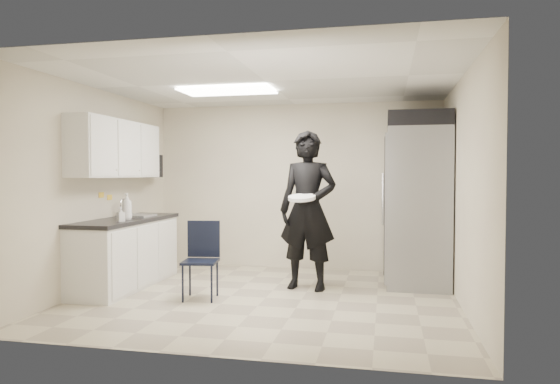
% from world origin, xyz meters
% --- Properties ---
extents(floor, '(4.50, 4.50, 0.00)m').
position_xyz_m(floor, '(0.00, 0.00, 0.00)').
color(floor, '#B6AD8F').
rests_on(floor, ground).
extents(ceiling, '(4.50, 4.50, 0.00)m').
position_xyz_m(ceiling, '(0.00, 0.00, 2.60)').
color(ceiling, silver).
rests_on(ceiling, back_wall).
extents(back_wall, '(4.50, 0.00, 4.50)m').
position_xyz_m(back_wall, '(0.00, 2.00, 1.30)').
color(back_wall, beige).
rests_on(back_wall, floor).
extents(left_wall, '(0.00, 4.00, 4.00)m').
position_xyz_m(left_wall, '(-2.25, 0.00, 1.30)').
color(left_wall, beige).
rests_on(left_wall, floor).
extents(right_wall, '(0.00, 4.00, 4.00)m').
position_xyz_m(right_wall, '(2.25, 0.00, 1.30)').
color(right_wall, beige).
rests_on(right_wall, floor).
extents(ceiling_panel, '(1.20, 0.60, 0.02)m').
position_xyz_m(ceiling_panel, '(-0.60, 0.40, 2.57)').
color(ceiling_panel, white).
rests_on(ceiling_panel, ceiling).
extents(lower_counter, '(0.60, 1.90, 0.86)m').
position_xyz_m(lower_counter, '(-1.95, 0.20, 0.43)').
color(lower_counter, silver).
rests_on(lower_counter, floor).
extents(countertop, '(0.64, 1.95, 0.05)m').
position_xyz_m(countertop, '(-1.95, 0.20, 0.89)').
color(countertop, black).
rests_on(countertop, lower_counter).
extents(sink, '(0.42, 0.40, 0.14)m').
position_xyz_m(sink, '(-1.93, 0.45, 0.87)').
color(sink, gray).
rests_on(sink, countertop).
extents(faucet, '(0.02, 0.02, 0.24)m').
position_xyz_m(faucet, '(-2.13, 0.45, 1.02)').
color(faucet, silver).
rests_on(faucet, countertop).
extents(upper_cabinets, '(0.35, 1.80, 0.75)m').
position_xyz_m(upper_cabinets, '(-2.08, 0.20, 1.83)').
color(upper_cabinets, silver).
rests_on(upper_cabinets, left_wall).
extents(towel_dispenser, '(0.22, 0.30, 0.35)m').
position_xyz_m(towel_dispenser, '(-2.14, 1.35, 1.62)').
color(towel_dispenser, black).
rests_on(towel_dispenser, left_wall).
extents(notice_sticker_left, '(0.00, 0.12, 0.07)m').
position_xyz_m(notice_sticker_left, '(-2.24, 0.10, 1.22)').
color(notice_sticker_left, yellow).
rests_on(notice_sticker_left, left_wall).
extents(notice_sticker_right, '(0.00, 0.12, 0.07)m').
position_xyz_m(notice_sticker_right, '(-2.24, 0.30, 1.18)').
color(notice_sticker_right, yellow).
rests_on(notice_sticker_right, left_wall).
extents(commercial_fridge, '(0.80, 1.35, 2.10)m').
position_xyz_m(commercial_fridge, '(1.83, 1.27, 1.05)').
color(commercial_fridge, gray).
rests_on(commercial_fridge, floor).
extents(fridge_compressor, '(0.80, 1.35, 0.20)m').
position_xyz_m(fridge_compressor, '(1.83, 1.27, 2.20)').
color(fridge_compressor, black).
rests_on(fridge_compressor, commercial_fridge).
extents(folding_chair, '(0.45, 0.45, 0.90)m').
position_xyz_m(folding_chair, '(-0.75, -0.23, 0.45)').
color(folding_chair, black).
rests_on(folding_chair, floor).
extents(man_tuxedo, '(0.82, 0.61, 2.06)m').
position_xyz_m(man_tuxedo, '(0.42, 0.57, 1.03)').
color(man_tuxedo, black).
rests_on(man_tuxedo, floor).
extents(bucket_lid, '(0.39, 0.39, 0.04)m').
position_xyz_m(bucket_lid, '(0.39, 0.32, 1.20)').
color(bucket_lid, white).
rests_on(bucket_lid, man_tuxedo).
extents(soap_bottle_a, '(0.14, 0.14, 0.34)m').
position_xyz_m(soap_bottle_a, '(-1.85, 0.04, 1.08)').
color(soap_bottle_a, white).
rests_on(soap_bottle_a, countertop).
extents(soap_bottle_b, '(0.11, 0.11, 0.17)m').
position_xyz_m(soap_bottle_b, '(-1.78, -0.23, 1.00)').
color(soap_bottle_b, '#AEACB8').
rests_on(soap_bottle_b, countertop).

